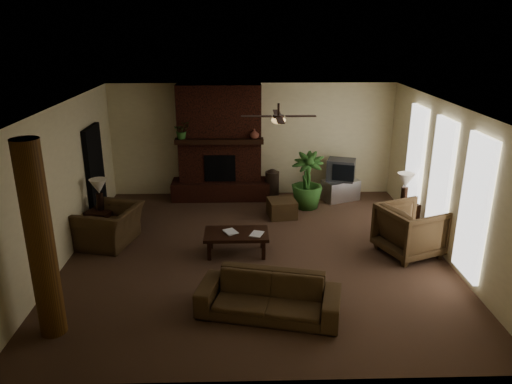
{
  "coord_description": "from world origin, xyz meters",
  "views": [
    {
      "loc": [
        -0.26,
        -8.37,
        4.14
      ],
      "look_at": [
        0.0,
        0.4,
        1.1
      ],
      "focal_mm": 34.15,
      "sensor_mm": 36.0,
      "label": 1
    }
  ],
  "objects_px": {
    "coffee_table": "(236,235)",
    "side_table_right": "(402,215)",
    "floor_plant": "(307,193)",
    "floor_vase": "(272,182)",
    "ottoman": "(282,208)",
    "armchair_right": "(411,228)",
    "lamp_right": "(406,183)",
    "armchair_left": "(109,220)",
    "side_table_left": "(102,222)",
    "sofa": "(269,290)",
    "lamp_left": "(99,189)",
    "log_column": "(40,242)",
    "tv_stand": "(340,190)"
  },
  "relations": [
    {
      "from": "log_column",
      "to": "side_table_right",
      "type": "distance_m",
      "value": 7.16
    },
    {
      "from": "side_table_left",
      "to": "armchair_right",
      "type": "bearing_deg",
      "value": -9.81
    },
    {
      "from": "ottoman",
      "to": "side_table_right",
      "type": "distance_m",
      "value": 2.62
    },
    {
      "from": "lamp_right",
      "to": "lamp_left",
      "type": "bearing_deg",
      "value": -178.07
    },
    {
      "from": "coffee_table",
      "to": "side_table_right",
      "type": "xyz_separation_m",
      "value": [
        3.53,
        1.16,
        -0.1
      ]
    },
    {
      "from": "ottoman",
      "to": "tv_stand",
      "type": "height_order",
      "value": "tv_stand"
    },
    {
      "from": "coffee_table",
      "to": "tv_stand",
      "type": "bearing_deg",
      "value": 49.05
    },
    {
      "from": "tv_stand",
      "to": "lamp_left",
      "type": "distance_m",
      "value": 5.72
    },
    {
      "from": "sofa",
      "to": "side_table_right",
      "type": "xyz_separation_m",
      "value": [
        3.03,
        3.22,
        -0.14
      ]
    },
    {
      "from": "floor_plant",
      "to": "side_table_right",
      "type": "bearing_deg",
      "value": -33.47
    },
    {
      "from": "floor_vase",
      "to": "armchair_left",
      "type": "bearing_deg",
      "value": -143.19
    },
    {
      "from": "log_column",
      "to": "ottoman",
      "type": "bearing_deg",
      "value": 49.99
    },
    {
      "from": "log_column",
      "to": "side_table_left",
      "type": "height_order",
      "value": "log_column"
    },
    {
      "from": "log_column",
      "to": "ottoman",
      "type": "distance_m",
      "value": 5.69
    },
    {
      "from": "armchair_right",
      "to": "ottoman",
      "type": "height_order",
      "value": "armchair_right"
    },
    {
      "from": "sofa",
      "to": "lamp_left",
      "type": "height_order",
      "value": "lamp_left"
    },
    {
      "from": "log_column",
      "to": "lamp_right",
      "type": "height_order",
      "value": "log_column"
    },
    {
      "from": "ottoman",
      "to": "tv_stand",
      "type": "relative_size",
      "value": 0.71
    },
    {
      "from": "armchair_right",
      "to": "floor_vase",
      "type": "distance_m",
      "value": 3.95
    },
    {
      "from": "armchair_right",
      "to": "side_table_right",
      "type": "height_order",
      "value": "armchair_right"
    },
    {
      "from": "armchair_right",
      "to": "tv_stand",
      "type": "relative_size",
      "value": 1.25
    },
    {
      "from": "coffee_table",
      "to": "floor_plant",
      "type": "xyz_separation_m",
      "value": [
        1.64,
        2.41,
        -0.0
      ]
    },
    {
      "from": "sofa",
      "to": "floor_plant",
      "type": "height_order",
      "value": "sofa"
    },
    {
      "from": "armchair_left",
      "to": "log_column",
      "type": "bearing_deg",
      "value": 12.67
    },
    {
      "from": "lamp_left",
      "to": "lamp_right",
      "type": "xyz_separation_m",
      "value": [
        6.3,
        0.21,
        0.0
      ]
    },
    {
      "from": "coffee_table",
      "to": "floor_vase",
      "type": "height_order",
      "value": "floor_vase"
    },
    {
      "from": "log_column",
      "to": "lamp_left",
      "type": "xyz_separation_m",
      "value": [
        -0.2,
        3.38,
        -0.4
      ]
    },
    {
      "from": "log_column",
      "to": "tv_stand",
      "type": "bearing_deg",
      "value": 46.27
    },
    {
      "from": "floor_plant",
      "to": "floor_vase",
      "type": "bearing_deg",
      "value": 141.53
    },
    {
      "from": "armchair_right",
      "to": "ottoman",
      "type": "bearing_deg",
      "value": 27.36
    },
    {
      "from": "coffee_table",
      "to": "lamp_left",
      "type": "height_order",
      "value": "lamp_left"
    },
    {
      "from": "floor_vase",
      "to": "lamp_right",
      "type": "relative_size",
      "value": 1.18
    },
    {
      "from": "coffee_table",
      "to": "side_table_right",
      "type": "distance_m",
      "value": 3.72
    },
    {
      "from": "armchair_right",
      "to": "side_table_right",
      "type": "xyz_separation_m",
      "value": [
        0.26,
        1.26,
        -0.25
      ]
    },
    {
      "from": "sofa",
      "to": "floor_plant",
      "type": "bearing_deg",
      "value": 89.18
    },
    {
      "from": "armchair_right",
      "to": "floor_vase",
      "type": "xyz_separation_m",
      "value": [
        -2.41,
        3.13,
        -0.1
      ]
    },
    {
      "from": "ottoman",
      "to": "lamp_left",
      "type": "height_order",
      "value": "lamp_left"
    },
    {
      "from": "armchair_right",
      "to": "floor_vase",
      "type": "relative_size",
      "value": 1.37
    },
    {
      "from": "ottoman",
      "to": "side_table_left",
      "type": "relative_size",
      "value": 1.09
    },
    {
      "from": "lamp_right",
      "to": "armchair_right",
      "type": "bearing_deg",
      "value": -101.49
    },
    {
      "from": "armchair_right",
      "to": "lamp_left",
      "type": "relative_size",
      "value": 1.63
    },
    {
      "from": "floor_plant",
      "to": "side_table_right",
      "type": "distance_m",
      "value": 2.27
    },
    {
      "from": "side_table_left",
      "to": "lamp_left",
      "type": "bearing_deg",
      "value": 90.0
    },
    {
      "from": "lamp_left",
      "to": "side_table_left",
      "type": "bearing_deg",
      "value": -90.0
    },
    {
      "from": "armchair_right",
      "to": "lamp_left",
      "type": "xyz_separation_m",
      "value": [
        -6.04,
        1.07,
        0.47
      ]
    },
    {
      "from": "tv_stand",
      "to": "floor_plant",
      "type": "distance_m",
      "value": 1.06
    },
    {
      "from": "coffee_table",
      "to": "side_table_right",
      "type": "height_order",
      "value": "side_table_right"
    },
    {
      "from": "floor_vase",
      "to": "lamp_left",
      "type": "xyz_separation_m",
      "value": [
        -3.63,
        -2.06,
        0.57
      ]
    },
    {
      "from": "sofa",
      "to": "lamp_left",
      "type": "relative_size",
      "value": 3.24
    },
    {
      "from": "floor_vase",
      "to": "sofa",
      "type": "bearing_deg",
      "value": -94.01
    }
  ]
}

